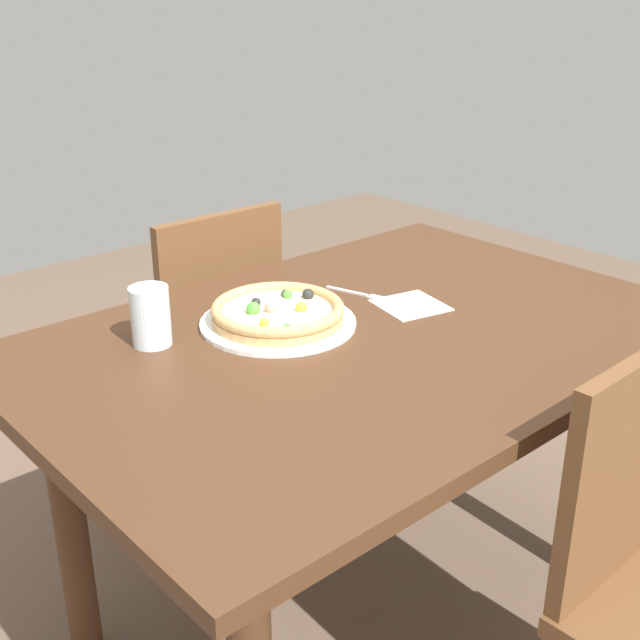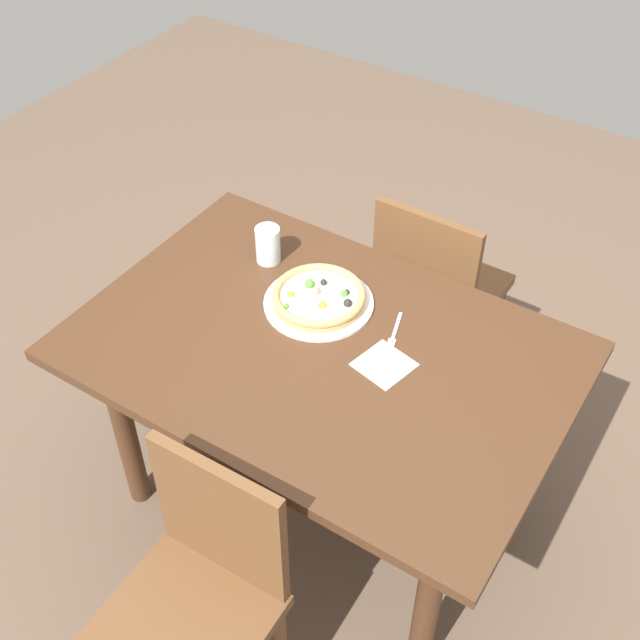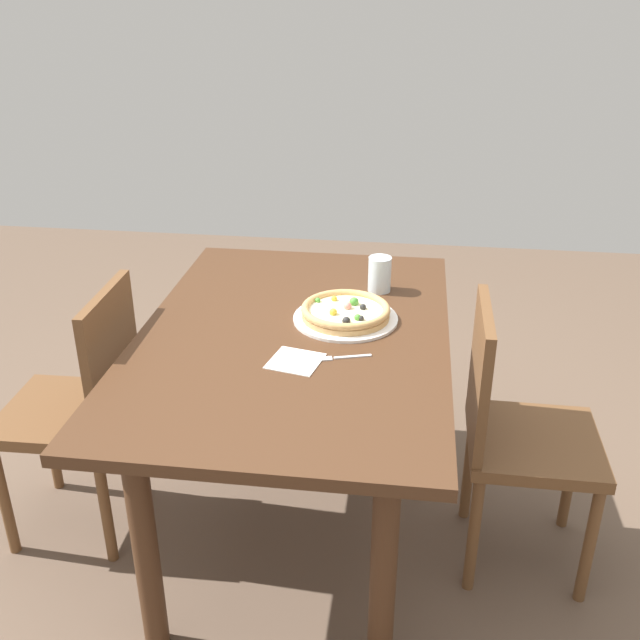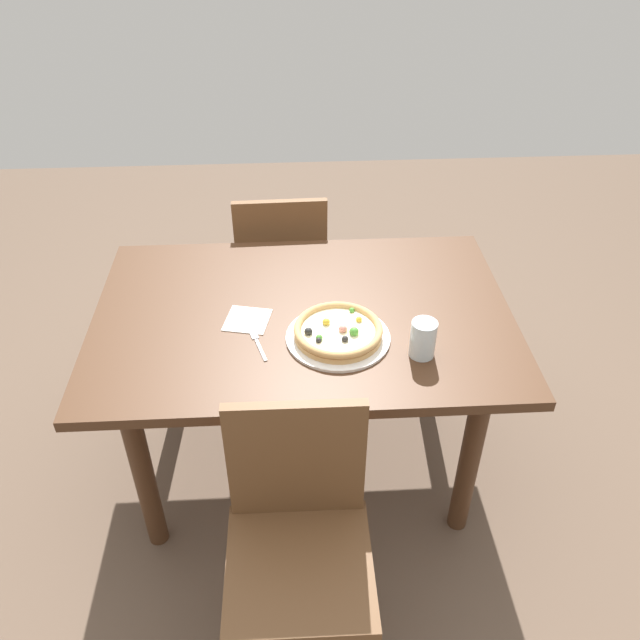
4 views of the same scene
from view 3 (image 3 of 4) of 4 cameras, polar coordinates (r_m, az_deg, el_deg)
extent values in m
plane|color=brown|center=(2.66, -1.81, -15.73)|extent=(6.00, 6.00, 0.00)
cube|color=#472B19|center=(2.24, -2.07, -1.35)|extent=(1.40, 0.95, 0.04)
cylinder|color=#472B19|center=(1.99, 4.99, -18.98)|extent=(0.07, 0.07, 0.72)
cylinder|color=#472B19|center=(2.88, 6.17, -3.56)|extent=(0.07, 0.07, 0.72)
cylinder|color=#472B19|center=(2.10, -13.54, -16.93)|extent=(0.07, 0.07, 0.72)
cylinder|color=#472B19|center=(2.95, -6.34, -2.76)|extent=(0.07, 0.07, 0.72)
cylinder|color=brown|center=(2.67, 19.03, -11.40)|extent=(0.04, 0.04, 0.43)
cylinder|color=brown|center=(2.41, 20.37, -16.23)|extent=(0.04, 0.04, 0.43)
cylinder|color=brown|center=(2.62, 11.60, -11.16)|extent=(0.04, 0.04, 0.43)
cylinder|color=brown|center=(2.35, 11.95, -16.10)|extent=(0.04, 0.04, 0.43)
cube|color=brown|center=(2.37, 16.43, -9.21)|extent=(0.40, 0.40, 0.04)
cube|color=brown|center=(2.22, 12.44, -4.13)|extent=(0.38, 0.03, 0.42)
cylinder|color=brown|center=(2.63, -23.52, -12.78)|extent=(0.04, 0.04, 0.43)
cylinder|color=brown|center=(2.87, -20.38, -8.74)|extent=(0.04, 0.04, 0.43)
cylinder|color=brown|center=(2.49, -16.49, -13.89)|extent=(0.04, 0.04, 0.43)
cylinder|color=brown|center=(2.74, -13.90, -9.49)|extent=(0.04, 0.04, 0.43)
cube|color=brown|center=(2.55, -19.32, -6.90)|extent=(0.41, 0.41, 0.04)
cube|color=brown|center=(2.37, -16.06, -2.61)|extent=(0.38, 0.04, 0.42)
cylinder|color=white|center=(2.31, 2.01, 0.12)|extent=(0.33, 0.33, 0.01)
cylinder|color=tan|center=(2.30, 2.02, 0.44)|extent=(0.28, 0.28, 0.02)
cylinder|color=beige|center=(2.30, 2.02, 0.71)|extent=(0.24, 0.24, 0.01)
torus|color=tan|center=(2.29, 2.02, 0.87)|extent=(0.28, 0.28, 0.02)
sphere|color=#262626|center=(2.23, 3.25, 0.13)|extent=(0.02, 0.02, 0.02)
sphere|color=#262626|center=(2.21, 2.08, -0.08)|extent=(0.03, 0.03, 0.03)
sphere|color=#4C9E38|center=(2.33, 2.68, 1.44)|extent=(0.03, 0.03, 0.03)
sphere|color=gold|center=(2.26, 1.05, 0.62)|extent=(0.02, 0.02, 0.02)
sphere|color=#262626|center=(2.30, 3.39, 1.02)|extent=(0.02, 0.02, 0.02)
sphere|color=gold|center=(2.36, 1.12, 1.68)|extent=(0.02, 0.02, 0.02)
sphere|color=#4C9E38|center=(2.35, -0.17, 1.56)|extent=(0.02, 0.02, 0.02)
sphere|color=#E58C7F|center=(2.31, 2.17, 1.10)|extent=(0.03, 0.03, 0.03)
sphere|color=#4C9E38|center=(2.23, 2.96, 0.20)|extent=(0.02, 0.02, 0.02)
cube|color=silver|center=(2.09, 2.58, -2.89)|extent=(0.04, 0.11, 0.00)
cube|color=silver|center=(2.08, 0.28, -3.07)|extent=(0.04, 0.05, 0.00)
cylinder|color=silver|center=(2.51, 4.70, 3.60)|extent=(0.08, 0.08, 0.12)
cube|color=white|center=(2.07, -1.95, -3.24)|extent=(0.17, 0.17, 0.00)
camera|label=1|loc=(3.40, -18.60, 19.07)|focal=45.56mm
camera|label=2|loc=(2.13, -60.33, 32.41)|focal=45.71mm
camera|label=4|loc=(2.39, 48.87, 24.73)|focal=36.12mm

